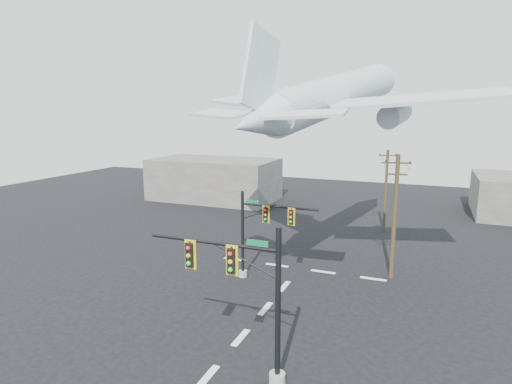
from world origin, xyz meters
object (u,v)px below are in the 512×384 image
at_px(signal_mast_far, 258,234).
at_px(utility_pole_b, 386,189).
at_px(signal_mast_near, 249,298).
at_px(utility_pole_a, 395,215).
at_px(airliner, 337,95).

xyz_separation_m(signal_mast_far, utility_pole_b, (7.68, 17.79, 0.97)).
relative_size(signal_mast_near, signal_mast_far, 1.13).
bearing_deg(utility_pole_a, utility_pole_b, 89.12).
bearing_deg(utility_pole_b, signal_mast_near, -101.56).
relative_size(utility_pole_b, airliner, 0.33).
relative_size(signal_mast_far, utility_pole_b, 0.78).
bearing_deg(signal_mast_near, signal_mast_far, 110.01).
relative_size(utility_pole_a, airliner, 0.36).
distance_m(signal_mast_near, utility_pole_b, 29.80).
bearing_deg(utility_pole_a, signal_mast_far, -165.32).
height_order(signal_mast_near, airliner, airliner).
xyz_separation_m(signal_mast_near, utility_pole_b, (3.38, 29.61, 0.50)).
xyz_separation_m(utility_pole_b, airliner, (-2.99, -12.51, 9.50)).
relative_size(signal_mast_near, airliner, 0.29).
bearing_deg(signal_mast_far, utility_pole_b, 66.64).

